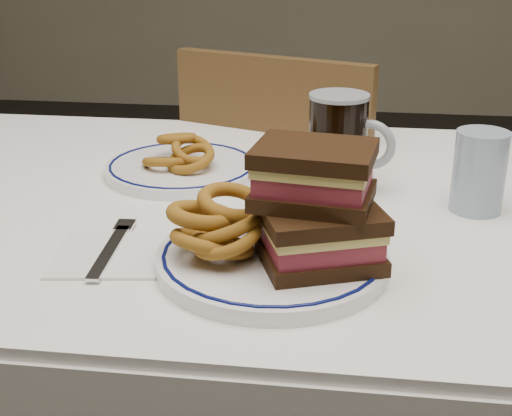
# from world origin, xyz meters

# --- Properties ---
(dining_table) EXTENTS (1.27, 0.87, 0.75)m
(dining_table) POSITION_xyz_m (0.00, 0.00, 0.64)
(dining_table) COLOR white
(dining_table) RESTS_ON floor
(chair_far) EXTENTS (0.53, 0.53, 0.90)m
(chair_far) POSITION_xyz_m (0.01, 0.48, 0.49)
(chair_far) COLOR #473017
(chair_far) RESTS_ON floor
(main_plate) EXTENTS (0.28, 0.28, 0.02)m
(main_plate) POSITION_xyz_m (0.04, -0.22, 0.76)
(main_plate) COLOR white
(main_plate) RESTS_ON dining_table
(reuben_sandwich) EXTENTS (0.17, 0.15, 0.14)m
(reuben_sandwich) POSITION_xyz_m (0.09, -0.23, 0.84)
(reuben_sandwich) COLOR black
(reuben_sandwich) RESTS_ON main_plate
(onion_rings_main) EXTENTS (0.12, 0.13, 0.09)m
(onion_rings_main) POSITION_xyz_m (-0.03, -0.23, 0.80)
(onion_rings_main) COLOR brown
(onion_rings_main) RESTS_ON main_plate
(ketchup_ramekin) EXTENTS (0.06, 0.06, 0.03)m
(ketchup_ramekin) POSITION_xyz_m (0.03, -0.15, 0.79)
(ketchup_ramekin) COLOR silver
(ketchup_ramekin) RESTS_ON main_plate
(beer_mug) EXTENTS (0.13, 0.09, 0.15)m
(beer_mug) POSITION_xyz_m (0.11, 0.06, 0.83)
(beer_mug) COLOR black
(beer_mug) RESTS_ON dining_table
(water_glass) EXTENTS (0.07, 0.07, 0.12)m
(water_glass) POSITION_xyz_m (0.31, 0.00, 0.81)
(water_glass) COLOR #8EA1B8
(water_glass) RESTS_ON dining_table
(far_plate) EXTENTS (0.25, 0.25, 0.02)m
(far_plate) POSITION_xyz_m (-0.15, 0.10, 0.76)
(far_plate) COLOR white
(far_plate) RESTS_ON dining_table
(onion_rings_far) EXTENTS (0.13, 0.12, 0.07)m
(onion_rings_far) POSITION_xyz_m (-0.15, 0.09, 0.79)
(onion_rings_far) COLOR brown
(onion_rings_far) RESTS_ON far_plate
(napkin_fork) EXTENTS (0.15, 0.18, 0.01)m
(napkin_fork) POSITION_xyz_m (-0.17, -0.21, 0.75)
(napkin_fork) COLOR white
(napkin_fork) RESTS_ON dining_table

